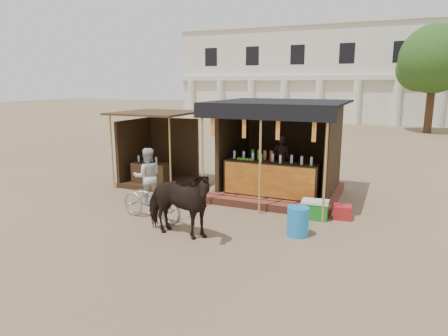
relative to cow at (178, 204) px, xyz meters
name	(u,v)px	position (x,y,z in m)	size (l,w,h in m)	color
ground	(197,228)	(0.12, 0.63, -0.74)	(120.00, 120.00, 0.00)	#846B4C
main_stall	(279,162)	(1.12, 3.99, 0.28)	(3.60, 3.61, 2.78)	brown
secondary_stall	(155,158)	(-3.05, 3.87, 0.11)	(2.40, 2.40, 2.38)	#332312
cow	(178,204)	(0.00, 0.00, 0.00)	(0.80, 1.76, 1.49)	black
motorbike	(151,200)	(-1.15, 0.71, -0.26)	(0.64, 1.85, 0.97)	#A0A1A9
bystander	(147,176)	(-1.96, 1.78, 0.04)	(0.76, 0.59, 1.56)	beige
blue_barrel	(298,221)	(2.37, 1.09, -0.42)	(0.47, 0.47, 0.64)	#1B7ECC
red_crate	(342,212)	(3.12, 2.63, -0.58)	(0.42, 0.40, 0.33)	#A41B1C
cooler	(315,209)	(2.50, 2.37, -0.51)	(0.67, 0.49, 0.46)	#1C7E22
background_building	(327,75)	(-1.88, 30.57, 3.24)	(26.00, 7.45, 8.18)	silver
tree	(431,62)	(5.93, 22.77, 3.89)	(4.50, 4.40, 7.00)	#382314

